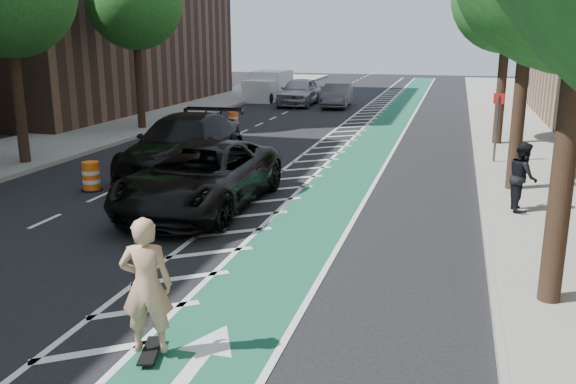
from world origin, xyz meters
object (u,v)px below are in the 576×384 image
(suv_far, at_px, (184,145))
(barrel_a, at_px, (91,177))
(skateboarder, at_px, (146,285))
(suv_near, at_px, (201,176))

(suv_far, height_order, barrel_a, suv_far)
(skateboarder, bearing_deg, barrel_a, -69.18)
(suv_near, bearing_deg, skateboarder, -71.55)
(skateboarder, height_order, suv_near, skateboarder)
(suv_near, relative_size, barrel_a, 7.18)
(skateboarder, height_order, barrel_a, skateboarder)
(suv_near, distance_m, suv_far, 4.22)
(skateboarder, bearing_deg, suv_near, -88.61)
(barrel_a, bearing_deg, skateboarder, -52.88)
(suv_near, xyz_separation_m, suv_far, (-2.14, 3.64, 0.09))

